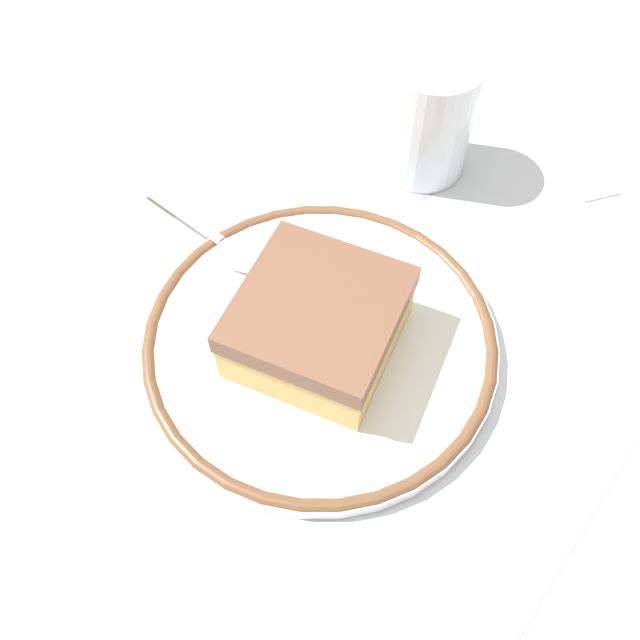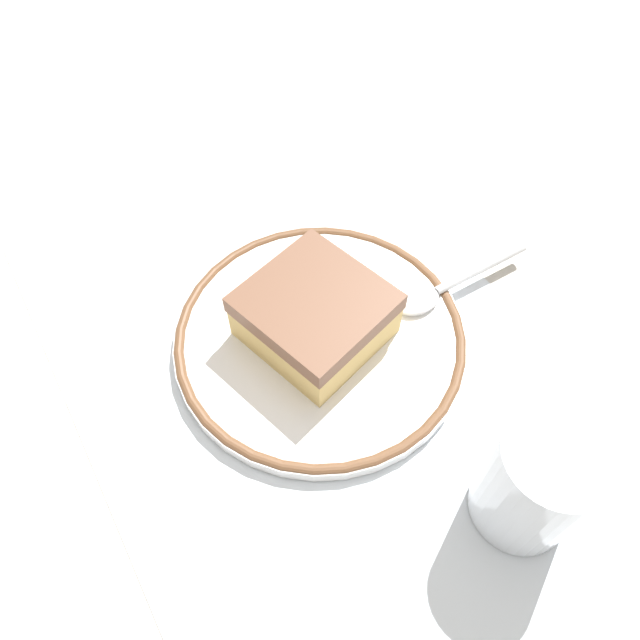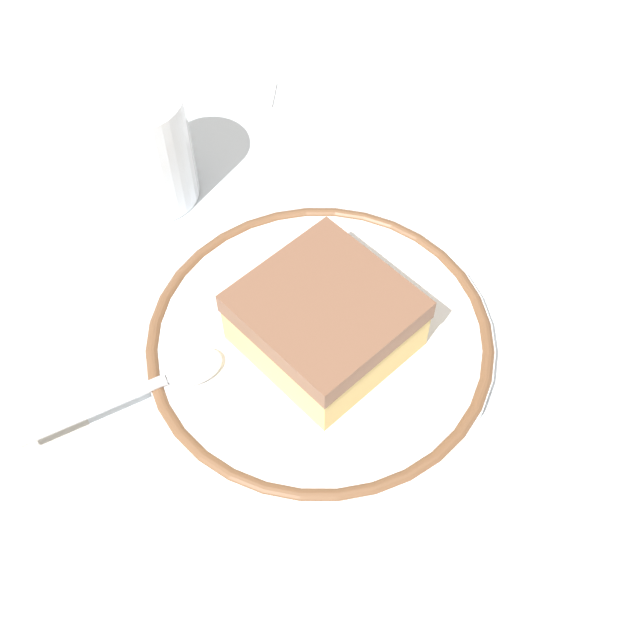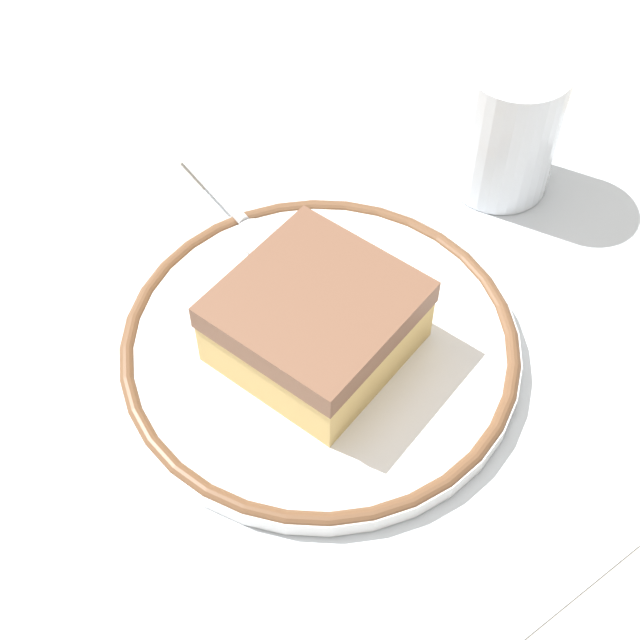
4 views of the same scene
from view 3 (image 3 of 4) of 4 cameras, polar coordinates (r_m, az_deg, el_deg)
The scene contains 7 objects.
ground_plane at distance 0.57m, azimuth 0.17°, elevation 1.05°, with size 2.40×2.40×0.00m, color #B7B2A8.
placemat at distance 0.57m, azimuth 0.18°, elevation 1.09°, with size 0.51×0.35×0.00m, color silver.
plate at distance 0.54m, azimuth -0.00°, elevation -1.43°, with size 0.23×0.23×0.01m.
cake_slice at distance 0.52m, azimuth 0.38°, elevation -0.04°, with size 0.12×0.12×0.05m.
spoon at distance 0.53m, azimuth -11.30°, elevation -4.31°, with size 0.03×0.13×0.01m.
cup at distance 0.62m, azimuth -11.87°, elevation 11.16°, with size 0.07×0.07×0.09m.
sugar_packet at distance 0.72m, azimuth -5.25°, elevation 15.59°, with size 0.05×0.03×0.01m, color white.
Camera 3 is at (0.29, -0.16, 0.46)m, focal length 46.06 mm.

